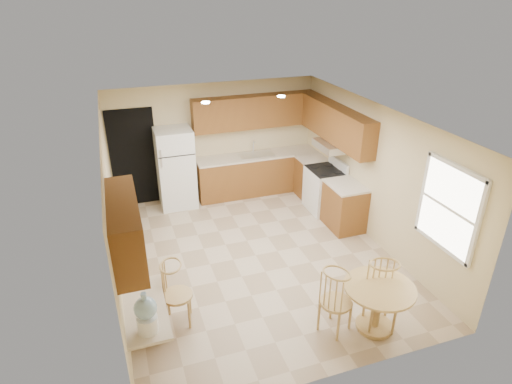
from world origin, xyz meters
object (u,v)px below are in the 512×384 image
object	(u,v)px
stove	(325,189)
chair_table_b	(387,295)
dining_table	(378,301)
chair_desk	(178,292)
refrigerator	(176,168)
water_crock	(146,314)
chair_table_a	(340,299)

from	to	relation	value
stove	chair_table_b	world-z (taller)	stove
dining_table	chair_desk	xyz separation A→B (m)	(-2.54, 0.91, 0.12)
refrigerator	water_crock	world-z (taller)	refrigerator
chair_desk	chair_table_b	bearing A→B (deg)	81.00
water_crock	stove	bearing A→B (deg)	39.85
stove	chair_desk	size ratio (longest dim) A/B	1.14
chair_table_a	chair_table_b	world-z (taller)	chair_table_b
chair_table_a	water_crock	distance (m)	2.48
dining_table	water_crock	xyz separation A→B (m)	(-2.99, 0.10, 0.55)
dining_table	refrigerator	bearing A→B (deg)	112.88
dining_table	chair_desk	distance (m)	2.70
stove	chair_table_a	bearing A→B (deg)	-114.09
stove	chair_desk	xyz separation A→B (m)	(-3.47, -2.47, 0.11)
refrigerator	chair_table_a	size ratio (longest dim) A/B	1.74
refrigerator	chair_desk	size ratio (longest dim) A/B	1.77
refrigerator	stove	world-z (taller)	refrigerator
refrigerator	chair_table_a	xyz separation A→B (m)	(1.39, -4.54, -0.25)
refrigerator	stove	size ratio (longest dim) A/B	1.55
refrigerator	chair_table_b	bearing A→B (deg)	-67.03
refrigerator	stove	xyz separation A→B (m)	(2.88, -1.22, -0.38)
refrigerator	water_crock	distance (m)	4.62
chair_desk	refrigerator	bearing A→B (deg)	-177.02
refrigerator	stove	distance (m)	3.15
refrigerator	chair_table_b	size ratio (longest dim) A/B	1.67
stove	water_crock	size ratio (longest dim) A/B	2.06
stove	chair_desk	bearing A→B (deg)	-144.58
chair_table_a	chair_desk	distance (m)	2.16
chair_desk	water_crock	xyz separation A→B (m)	(-0.45, -0.80, 0.43)
dining_table	stove	bearing A→B (deg)	74.55
refrigerator	stove	bearing A→B (deg)	-22.99
stove	chair_table_b	xyz separation A→B (m)	(-0.88, -3.48, 0.15)
chair_table_b	chair_table_a	bearing A→B (deg)	1.91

